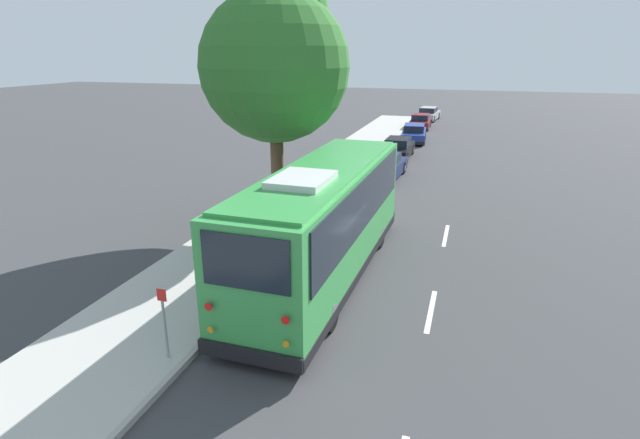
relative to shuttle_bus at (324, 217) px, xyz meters
name	(u,v)px	position (x,y,z in m)	size (l,w,h in m)	color
ground_plane	(316,293)	(-1.13, -0.12, -1.94)	(160.00, 160.00, 0.00)	#3D3D3F
sidewalk_slab	(203,275)	(-1.13, 3.54, -1.87)	(80.00, 3.70, 0.15)	#B2AFA8
curb_strip	(261,283)	(-1.13, 1.62, -1.87)	(80.00, 0.14, 0.15)	#9D9A94
shuttle_bus	(324,217)	(0.00, 0.00, 0.00)	(10.44, 2.72, 3.61)	green
parked_sedan_navy	(384,167)	(12.91, 0.46, -1.33)	(4.57, 1.94, 1.32)	#19234C
parked_sedan_black	(398,149)	(18.58, 0.59, -1.35)	(4.54, 1.73, 1.28)	black
parked_sedan_blue	(414,133)	(24.94, 0.35, -1.34)	(4.72, 2.04, 1.31)	navy
parked_sedan_maroon	(420,122)	(31.69, 0.63, -1.35)	(4.26, 1.75, 1.28)	maroon
parked_sedan_silver	(428,114)	(37.51, 0.48, -1.35)	(4.62, 2.06, 1.28)	#A8AAAF
street_tree	(276,56)	(4.11, 3.05, 4.48)	(5.41, 5.41, 9.42)	brown
sign_post_near	(165,323)	(-5.29, 2.02, -0.93)	(0.06, 0.22, 1.68)	gray
sign_post_far	(205,291)	(-3.56, 2.02, -0.99)	(0.06, 0.22, 1.55)	gray
fire_hydrant	(332,186)	(8.46, 2.16, -1.39)	(0.22, 0.22, 0.81)	#99999E
lane_stripe_mid	(431,311)	(-1.18, -3.36, -1.94)	(2.40, 0.14, 0.01)	silver
lane_stripe_ahead	(446,235)	(4.82, -3.36, -1.94)	(2.40, 0.14, 0.01)	silver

